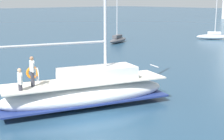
{
  "coord_description": "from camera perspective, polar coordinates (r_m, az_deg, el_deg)",
  "views": [
    {
      "loc": [
        12.38,
        -10.03,
        5.88
      ],
      "look_at": [
        -1.7,
        3.04,
        1.8
      ],
      "focal_mm": 53.49,
      "sensor_mm": 36.0,
      "label": 1
    }
  ],
  "objects": [
    {
      "name": "ground_plane",
      "position": [
        16.98,
        -3.65,
        -8.3
      ],
      "size": [
        400.0,
        400.0,
        0.0
      ],
      "primitive_type": "plane",
      "color": "navy"
    },
    {
      "name": "moored_sloop_far",
      "position": [
        45.99,
        1.02,
        5.29
      ],
      "size": [
        2.41,
        4.49,
        7.36
      ],
      "color": "#4C4C51",
      "rests_on": "ground"
    },
    {
      "name": "moored_cutter_right",
      "position": [
        52.23,
        16.81,
        5.62
      ],
      "size": [
        4.19,
        3.89,
        8.16
      ],
      "color": "silver",
      "rests_on": "ground"
    },
    {
      "name": "main_sailboat",
      "position": [
        18.61,
        -4.32,
        -3.53
      ],
      "size": [
        5.28,
        9.87,
        13.4
      ],
      "color": "white",
      "rests_on": "ground"
    }
  ]
}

